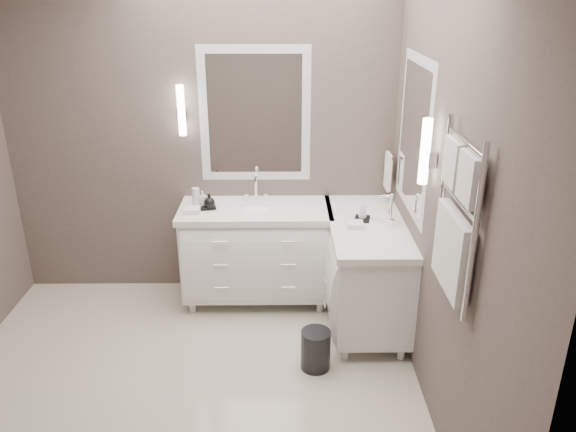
{
  "coord_description": "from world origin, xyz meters",
  "views": [
    {
      "loc": [
        0.67,
        -3.01,
        2.52
      ],
      "look_at": [
        0.71,
        0.7,
        0.99
      ],
      "focal_mm": 35.0,
      "sensor_mm": 36.0,
      "label": 1
    }
  ],
  "objects_px": {
    "vanity_back": "(256,248)",
    "waste_bin": "(316,350)",
    "towel_ladder": "(455,224)",
    "vanity_right": "(366,265)"
  },
  "relations": [
    {
      "from": "vanity_back",
      "to": "waste_bin",
      "type": "xyz_separation_m",
      "value": [
        0.45,
        -0.95,
        -0.34
      ]
    },
    {
      "from": "towel_ladder",
      "to": "waste_bin",
      "type": "relative_size",
      "value": 3.06
    },
    {
      "from": "towel_ladder",
      "to": "vanity_right",
      "type": "bearing_deg",
      "value": 99.84
    },
    {
      "from": "vanity_back",
      "to": "waste_bin",
      "type": "relative_size",
      "value": 4.22
    },
    {
      "from": "vanity_back",
      "to": "towel_ladder",
      "type": "xyz_separation_m",
      "value": [
        1.1,
        -1.63,
        0.91
      ]
    },
    {
      "from": "vanity_back",
      "to": "towel_ladder",
      "type": "bearing_deg",
      "value": -55.9
    },
    {
      "from": "vanity_back",
      "to": "towel_ladder",
      "type": "distance_m",
      "value": 2.16
    },
    {
      "from": "vanity_back",
      "to": "towel_ladder",
      "type": "height_order",
      "value": "towel_ladder"
    },
    {
      "from": "vanity_back",
      "to": "vanity_right",
      "type": "height_order",
      "value": "same"
    },
    {
      "from": "towel_ladder",
      "to": "vanity_back",
      "type": "bearing_deg",
      "value": 124.1
    }
  ]
}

